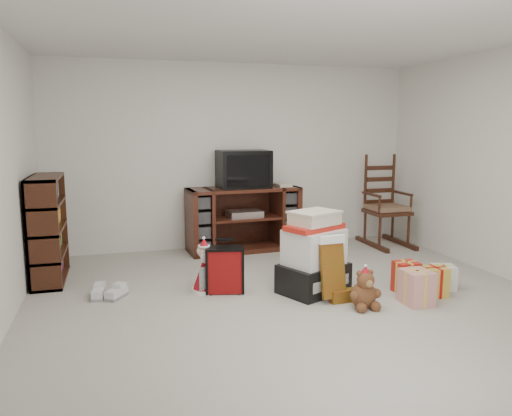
{
  "coord_description": "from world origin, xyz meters",
  "views": [
    {
      "loc": [
        -1.61,
        -4.18,
        1.64
      ],
      "look_at": [
        -0.24,
        0.6,
        0.84
      ],
      "focal_mm": 35.0,
      "sensor_mm": 36.0,
      "label": 1
    }
  ],
  "objects_px": {
    "red_suitcase": "(225,270)",
    "crt_television": "(244,169)",
    "tv_stand": "(244,219)",
    "gift_pile": "(314,258)",
    "teddy_bear": "(364,292)",
    "santa_figurine": "(294,254)",
    "rocking_chair": "(384,213)",
    "gift_cluster": "(424,281)",
    "bookshelf": "(48,231)",
    "sneaker_pair": "(108,293)",
    "mrs_claus_figurine": "(204,271)"
  },
  "relations": [
    {
      "from": "bookshelf",
      "to": "teddy_bear",
      "type": "distance_m",
      "value": 3.37
    },
    {
      "from": "bookshelf",
      "to": "gift_cluster",
      "type": "bearing_deg",
      "value": -22.25
    },
    {
      "from": "santa_figurine",
      "to": "sneaker_pair",
      "type": "xyz_separation_m",
      "value": [
        -2.02,
        -0.23,
        -0.19
      ]
    },
    {
      "from": "gift_pile",
      "to": "teddy_bear",
      "type": "bearing_deg",
      "value": -88.58
    },
    {
      "from": "bookshelf",
      "to": "tv_stand",
      "type": "bearing_deg",
      "value": 16.88
    },
    {
      "from": "tv_stand",
      "to": "bookshelf",
      "type": "xyz_separation_m",
      "value": [
        -2.36,
        -0.72,
        0.12
      ]
    },
    {
      "from": "gift_pile",
      "to": "santa_figurine",
      "type": "bearing_deg",
      "value": 63.49
    },
    {
      "from": "red_suitcase",
      "to": "santa_figurine",
      "type": "bearing_deg",
      "value": 35.82
    },
    {
      "from": "sneaker_pair",
      "to": "gift_cluster",
      "type": "height_order",
      "value": "gift_cluster"
    },
    {
      "from": "red_suitcase",
      "to": "crt_television",
      "type": "relative_size",
      "value": 0.8
    },
    {
      "from": "santa_figurine",
      "to": "gift_cluster",
      "type": "height_order",
      "value": "santa_figurine"
    },
    {
      "from": "santa_figurine",
      "to": "mrs_claus_figurine",
      "type": "xyz_separation_m",
      "value": [
        -1.07,
        -0.31,
        -0.03
      ]
    },
    {
      "from": "tv_stand",
      "to": "red_suitcase",
      "type": "distance_m",
      "value": 1.78
    },
    {
      "from": "red_suitcase",
      "to": "gift_cluster",
      "type": "distance_m",
      "value": 2.0
    },
    {
      "from": "rocking_chair",
      "to": "red_suitcase",
      "type": "height_order",
      "value": "rocking_chair"
    },
    {
      "from": "teddy_bear",
      "to": "crt_television",
      "type": "height_order",
      "value": "crt_television"
    },
    {
      "from": "crt_television",
      "to": "red_suitcase",
      "type": "bearing_deg",
      "value": -111.52
    },
    {
      "from": "sneaker_pair",
      "to": "crt_television",
      "type": "xyz_separation_m",
      "value": [
        1.77,
        1.52,
        1.05
      ]
    },
    {
      "from": "bookshelf",
      "to": "santa_figurine",
      "type": "relative_size",
      "value": 1.81
    },
    {
      "from": "bookshelf",
      "to": "red_suitcase",
      "type": "height_order",
      "value": "bookshelf"
    },
    {
      "from": "rocking_chair",
      "to": "teddy_bear",
      "type": "height_order",
      "value": "rocking_chair"
    },
    {
      "from": "red_suitcase",
      "to": "crt_television",
      "type": "distance_m",
      "value": 1.99
    },
    {
      "from": "gift_pile",
      "to": "red_suitcase",
      "type": "distance_m",
      "value": 0.9
    },
    {
      "from": "bookshelf",
      "to": "gift_cluster",
      "type": "relative_size",
      "value": 1.38
    },
    {
      "from": "rocking_chair",
      "to": "teddy_bear",
      "type": "bearing_deg",
      "value": -124.4
    },
    {
      "from": "rocking_chair",
      "to": "gift_cluster",
      "type": "relative_size",
      "value": 1.6
    },
    {
      "from": "teddy_bear",
      "to": "crt_television",
      "type": "relative_size",
      "value": 0.53
    },
    {
      "from": "gift_pile",
      "to": "tv_stand",
      "type": "bearing_deg",
      "value": 72.34
    },
    {
      "from": "teddy_bear",
      "to": "red_suitcase",
      "type": "bearing_deg",
      "value": 145.25
    },
    {
      "from": "teddy_bear",
      "to": "sneaker_pair",
      "type": "relative_size",
      "value": 0.97
    },
    {
      "from": "santa_figurine",
      "to": "gift_cluster",
      "type": "bearing_deg",
      "value": -42.18
    },
    {
      "from": "bookshelf",
      "to": "red_suitcase",
      "type": "bearing_deg",
      "value": -28.41
    },
    {
      "from": "teddy_bear",
      "to": "gift_cluster",
      "type": "bearing_deg",
      "value": 16.03
    },
    {
      "from": "teddy_bear",
      "to": "gift_pile",
      "type": "bearing_deg",
      "value": 116.19
    },
    {
      "from": "tv_stand",
      "to": "bookshelf",
      "type": "height_order",
      "value": "bookshelf"
    },
    {
      "from": "tv_stand",
      "to": "rocking_chair",
      "type": "relative_size",
      "value": 1.16
    },
    {
      "from": "rocking_chair",
      "to": "gift_cluster",
      "type": "height_order",
      "value": "rocking_chair"
    },
    {
      "from": "tv_stand",
      "to": "sneaker_pair",
      "type": "relative_size",
      "value": 4.14
    },
    {
      "from": "rocking_chair",
      "to": "mrs_claus_figurine",
      "type": "xyz_separation_m",
      "value": [
        -2.82,
        -1.35,
        -0.24
      ]
    },
    {
      "from": "bookshelf",
      "to": "rocking_chair",
      "type": "distance_m",
      "value": 4.39
    },
    {
      "from": "bookshelf",
      "to": "santa_figurine",
      "type": "xyz_separation_m",
      "value": [
        2.61,
        -0.55,
        -0.31
      ]
    },
    {
      "from": "mrs_claus_figurine",
      "to": "rocking_chair",
      "type": "bearing_deg",
      "value": 25.67
    },
    {
      "from": "red_suitcase",
      "to": "crt_television",
      "type": "xyz_separation_m",
      "value": [
        0.63,
        1.67,
        0.86
      ]
    },
    {
      "from": "gift_pile",
      "to": "teddy_bear",
      "type": "height_order",
      "value": "gift_pile"
    },
    {
      "from": "gift_pile",
      "to": "gift_cluster",
      "type": "bearing_deg",
      "value": -41.74
    },
    {
      "from": "gift_cluster",
      "to": "tv_stand",
      "type": "bearing_deg",
      "value": 120.37
    },
    {
      "from": "red_suitcase",
      "to": "teddy_bear",
      "type": "xyz_separation_m",
      "value": [
        1.13,
        -0.78,
        -0.08
      ]
    },
    {
      "from": "crt_television",
      "to": "rocking_chair",
      "type": "bearing_deg",
      "value": -7.63
    },
    {
      "from": "bookshelf",
      "to": "rocking_chair",
      "type": "height_order",
      "value": "rocking_chair"
    },
    {
      "from": "tv_stand",
      "to": "crt_television",
      "type": "xyz_separation_m",
      "value": [
        0.01,
        0.02,
        0.67
      ]
    }
  ]
}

